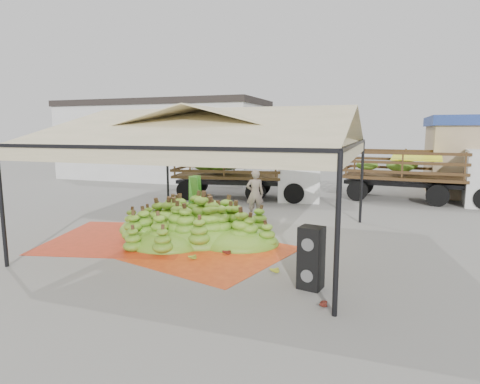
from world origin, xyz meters
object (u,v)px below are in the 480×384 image
(vendor, at_px, (255,194))
(truck_left, at_px, (253,168))
(speaker_stack, at_px, (311,258))
(truck_right, at_px, (432,170))
(banana_heap, at_px, (197,217))

(vendor, distance_m, truck_left, 4.58)
(speaker_stack, xyz_separation_m, vendor, (-3.27, 6.36, 0.26))
(speaker_stack, xyz_separation_m, truck_right, (3.50, 12.47, 0.87))
(banana_heap, distance_m, vendor, 3.48)
(vendor, distance_m, truck_right, 9.13)
(banana_heap, height_order, truck_left, truck_left)
(banana_heap, xyz_separation_m, speaker_stack, (4.14, -3.01, 0.04))
(vendor, bearing_deg, truck_left, -93.00)
(speaker_stack, bearing_deg, banana_heap, 155.44)
(truck_right, bearing_deg, truck_left, -162.36)
(speaker_stack, bearing_deg, truck_left, 125.42)
(banana_heap, bearing_deg, speaker_stack, -35.99)
(vendor, height_order, truck_left, truck_left)
(banana_heap, bearing_deg, vendor, 75.42)
(truck_left, bearing_deg, speaker_stack, -75.33)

